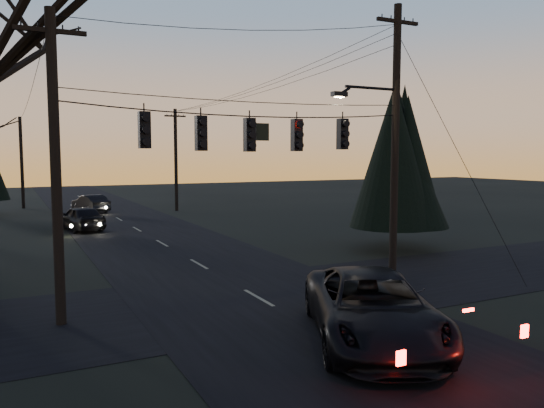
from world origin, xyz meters
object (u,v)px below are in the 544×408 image
utility_pole_far_r (177,211)px  sedan_oncoming_a (81,218)px  utility_pole_left (61,324)px  suv_near (372,309)px  sedan_oncoming_b (91,204)px  utility_pole_right (392,281)px  utility_pole_far_l (24,208)px  evergreen_right (395,161)px

utility_pole_far_r → sedan_oncoming_a: size_ratio=1.87×
utility_pole_far_r → utility_pole_left: bearing=-112.3°
utility_pole_far_r → suv_near: (-4.70, -32.94, 0.85)m
suv_near → sedan_oncoming_b: bearing=117.9°
utility_pole_right → suv_near: 6.87m
utility_pole_far_l → evergreen_right: evergreen_right is taller
utility_pole_far_l → sedan_oncoming_a: 17.14m
utility_pole_right → sedan_oncoming_b: bearing=102.6°
evergreen_right → sedan_oncoming_a: bearing=134.2°
utility_pole_far_r → sedan_oncoming_b: size_ratio=1.96×
evergreen_right → utility_pole_far_r: bearing=101.4°
utility_pole_far_l → evergreen_right: size_ratio=1.06×
utility_pole_left → evergreen_right: bearing=18.9°
utility_pole_far_l → suv_near: size_ratio=1.30×
utility_pole_left → evergreen_right: evergreen_right is taller
sedan_oncoming_b → sedan_oncoming_a: bearing=63.0°
utility_pole_far_r → sedan_oncoming_a: (-8.70, -8.90, 0.77)m
sedan_oncoming_a → sedan_oncoming_b: (2.03, 10.75, -0.06)m
utility_pole_far_r → evergreen_right: 23.37m
utility_pole_far_l → sedan_oncoming_b: utility_pole_far_l is taller
utility_pole_left → utility_pole_far_l: bearing=90.0°
utility_pole_left → utility_pole_far_r: bearing=67.7°
utility_pole_far_l → suv_near: bearing=-80.6°
utility_pole_far_r → utility_pole_far_l: size_ratio=1.06×
utility_pole_right → sedan_oncoming_a: 21.01m
suv_near → sedan_oncoming_a: 24.37m
utility_pole_right → sedan_oncoming_b: 30.60m
utility_pole_left → utility_pole_far_r: 30.27m
suv_near → sedan_oncoming_a: bearing=124.1°
utility_pole_far_r → utility_pole_right: bearing=-90.0°
sedan_oncoming_a → utility_pole_far_l: bearing=-92.6°
evergreen_right → sedan_oncoming_a: (-13.23, 13.62, -3.59)m
utility_pole_far_l → sedan_oncoming_a: utility_pole_far_l is taller
sedan_oncoming_a → sedan_oncoming_b: sedan_oncoming_a is taller
sedan_oncoming_b → evergreen_right: bearing=98.4°
utility_pole_far_l → suv_near: 41.51m
suv_near → sedan_oncoming_a: size_ratio=1.35×
utility_pole_right → suv_near: bearing=-133.6°
utility_pole_far_r → evergreen_right: bearing=-78.6°
utility_pole_far_l → sedan_oncoming_a: bearing=-80.6°
utility_pole_far_r → sedan_oncoming_b: 6.96m
evergreen_right → sedan_oncoming_a: evergreen_right is taller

